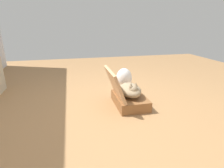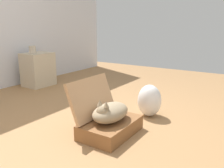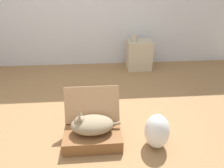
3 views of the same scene
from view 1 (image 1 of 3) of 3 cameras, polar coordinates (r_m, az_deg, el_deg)
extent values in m
plane|color=#9E7247|center=(2.43, 0.68, -8.22)|extent=(7.68, 7.68, 0.00)
cube|color=brown|center=(2.55, 5.61, -5.13)|extent=(0.60, 0.40, 0.14)
cube|color=tan|center=(2.40, 0.87, 0.13)|extent=(0.60, 0.18, 0.39)
ellipsoid|color=#998466|center=(2.50, 5.72, -1.90)|extent=(0.44, 0.28, 0.17)
sphere|color=#998466|center=(2.37, 6.68, -1.92)|extent=(0.12, 0.12, 0.12)
cone|color=#998466|center=(2.36, 7.53, -0.10)|extent=(0.06, 0.06, 0.06)
cone|color=#998466|center=(2.34, 5.97, -0.22)|extent=(0.06, 0.06, 0.06)
cylinder|color=#998466|center=(2.67, 3.49, -1.35)|extent=(0.20, 0.03, 0.07)
ellipsoid|color=white|center=(3.12, 3.80, 1.67)|extent=(0.25, 0.28, 0.37)
camera|label=2|loc=(1.99, 64.59, 6.04)|focal=38.08mm
camera|label=3|loc=(3.36, 36.82, 22.03)|focal=32.08mm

